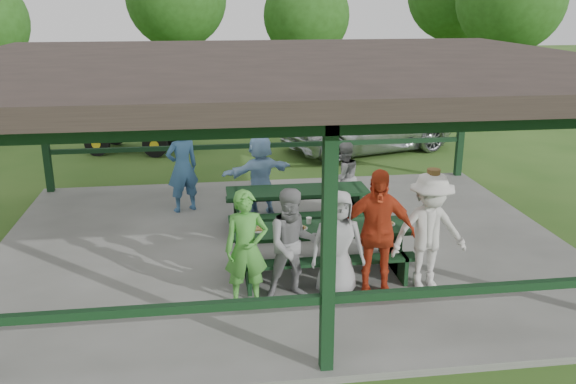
{
  "coord_description": "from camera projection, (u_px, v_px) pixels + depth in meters",
  "views": [
    {
      "loc": [
        -1.29,
        -9.89,
        4.26
      ],
      "look_at": [
        0.03,
        -0.3,
        1.16
      ],
      "focal_mm": 38.0,
      "sensor_mm": 36.0,
      "label": 1
    }
  ],
  "objects": [
    {
      "name": "picnic_table_near",
      "position": [
        321.0,
        244.0,
        9.54
      ],
      "size": [
        2.71,
        1.39,
        0.75
      ],
      "color": "black",
      "rests_on": "concrete_slab"
    },
    {
      "name": "contestant_white_fedora",
      "position": [
        429.0,
        232.0,
        8.88
      ],
      "size": [
        1.2,
        0.73,
        1.85
      ],
      "rotation": [
        0.0,
        0.0,
        0.06
      ],
      "color": "beige",
      "rests_on": "concrete_slab"
    },
    {
      "name": "table_setting",
      "position": [
        311.0,
        225.0,
        9.46
      ],
      "size": [
        2.39,
        0.45,
        0.1
      ],
      "color": "white",
      "rests_on": "picnic_table_near"
    },
    {
      "name": "contestant_green",
      "position": [
        246.0,
        249.0,
        8.44
      ],
      "size": [
        0.61,
        0.41,
        1.68
      ],
      "primitive_type": "imported",
      "rotation": [
        0.0,
        0.0,
        0.01
      ],
      "color": "#469836",
      "rests_on": "concrete_slab"
    },
    {
      "name": "spectator_grey",
      "position": [
        344.0,
        177.0,
        12.19
      ],
      "size": [
        0.84,
        0.75,
        1.45
      ],
      "primitive_type": "imported",
      "rotation": [
        0.0,
        0.0,
        3.48
      ],
      "color": "gray",
      "rests_on": "concrete_slab"
    },
    {
      "name": "ground",
      "position": [
        284.0,
        249.0,
        10.8
      ],
      "size": [
        90.0,
        90.0,
        0.0
      ],
      "primitive_type": "plane",
      "color": "#2A5019",
      "rests_on": "ground"
    },
    {
      "name": "pickup_truck",
      "position": [
        368.0,
        126.0,
        17.66
      ],
      "size": [
        5.56,
        3.77,
        1.42
      ],
      "primitive_type": "imported",
      "rotation": [
        0.0,
        0.0,
        1.88
      ],
      "color": "silver",
      "rests_on": "ground"
    },
    {
      "name": "contestant_red",
      "position": [
        376.0,
        232.0,
        8.73
      ],
      "size": [
        1.17,
        0.64,
        1.89
      ],
      "primitive_type": "imported",
      "rotation": [
        0.0,
        0.0,
        -0.17
      ],
      "color": "#B9361A",
      "rests_on": "concrete_slab"
    },
    {
      "name": "pavilion_structure",
      "position": [
        284.0,
        68.0,
        9.83
      ],
      "size": [
        10.6,
        8.6,
        3.24
      ],
      "color": "black",
      "rests_on": "concrete_slab"
    },
    {
      "name": "farm_trailer",
      "position": [
        134.0,
        130.0,
        17.6
      ],
      "size": [
        3.62,
        2.07,
        1.25
      ],
      "rotation": [
        0.0,
        0.0,
        -0.23
      ],
      "color": "#1B5399",
      "rests_on": "ground"
    },
    {
      "name": "contestant_grey_mid",
      "position": [
        338.0,
        244.0,
        8.69
      ],
      "size": [
        0.79,
        0.53,
        1.6
      ],
      "primitive_type": "imported",
      "rotation": [
        0.0,
        0.0,
        -0.02
      ],
      "color": "gray",
      "rests_on": "concrete_slab"
    },
    {
      "name": "spectator_lblue",
      "position": [
        260.0,
        174.0,
        12.05
      ],
      "size": [
        1.59,
        1.03,
        1.64
      ],
      "primitive_type": "imported",
      "rotation": [
        0.0,
        0.0,
        3.54
      ],
      "color": "#97C1EA",
      "rests_on": "concrete_slab"
    },
    {
      "name": "spectator_blue",
      "position": [
        182.0,
        167.0,
        12.2
      ],
      "size": [
        0.79,
        0.68,
        1.83
      ],
      "primitive_type": "imported",
      "rotation": [
        0.0,
        0.0,
        3.57
      ],
      "color": "#386492",
      "rests_on": "concrete_slab"
    },
    {
      "name": "tree_mid",
      "position": [
        306.0,
        16.0,
        23.89
      ],
      "size": [
        3.38,
        3.38,
        5.28
      ],
      "color": "#342315",
      "rests_on": "ground"
    },
    {
      "name": "contestant_grey_left",
      "position": [
        293.0,
        245.0,
        8.61
      ],
      "size": [
        0.86,
        0.7,
        1.65
      ],
      "primitive_type": "imported",
      "rotation": [
        0.0,
        0.0,
        0.09
      ],
      "color": "gray",
      "rests_on": "concrete_slab"
    },
    {
      "name": "picnic_table_far",
      "position": [
        297.0,
        203.0,
        11.42
      ],
      "size": [
        2.63,
        1.39,
        0.75
      ],
      "color": "black",
      "rests_on": "concrete_slab"
    },
    {
      "name": "concrete_slab",
      "position": [
        284.0,
        247.0,
        10.78
      ],
      "size": [
        10.0,
        8.0,
        0.1
      ],
      "primitive_type": "cube",
      "color": "#63635E",
      "rests_on": "ground"
    }
  ]
}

